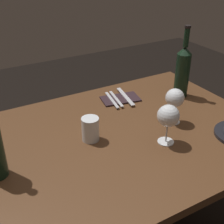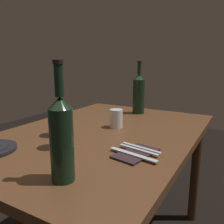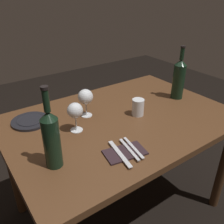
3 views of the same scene
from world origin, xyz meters
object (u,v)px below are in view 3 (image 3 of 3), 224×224
(dinner_plate, at_px, (30,121))
(fork_inner, at_px, (129,149))
(fork_outer, at_px, (133,147))
(folded_napkin, at_px, (125,152))
(wine_bottle_second, at_px, (51,138))
(water_tumbler, at_px, (138,108))
(wine_bottle, at_px, (179,78))
(wine_glass_left, at_px, (86,97))
(table_knife, at_px, (120,154))
(wine_glass_right, at_px, (75,111))

(dinner_plate, relative_size, fork_inner, 1.16)
(fork_outer, bearing_deg, folded_napkin, 0.00)
(dinner_plate, height_order, fork_outer, dinner_plate)
(wine_bottle_second, bearing_deg, fork_outer, 162.11)
(water_tumbler, height_order, dinner_plate, water_tumbler)
(wine_bottle_second, height_order, folded_napkin, wine_bottle_second)
(wine_bottle_second, relative_size, water_tumbler, 3.66)
(wine_bottle, bearing_deg, wine_glass_left, -11.85)
(folded_napkin, bearing_deg, fork_inner, 180.00)
(water_tumbler, xyz_separation_m, fork_inner, (0.26, 0.25, -0.03))
(water_tumbler, xyz_separation_m, table_knife, (0.32, 0.25, -0.03))
(wine_bottle, bearing_deg, wine_bottle_second, 10.00)
(wine_glass_right, distance_m, folded_napkin, 0.34)
(fork_inner, height_order, table_knife, same)
(water_tumbler, bearing_deg, folded_napkin, 40.50)
(fork_inner, height_order, fork_outer, same)
(wine_bottle_second, xyz_separation_m, fork_inner, (-0.32, 0.11, -0.13))
(wine_glass_left, height_order, water_tumbler, wine_glass_left)
(folded_napkin, bearing_deg, wine_bottle, -157.14)
(wine_bottle, distance_m, water_tumbler, 0.39)
(folded_napkin, relative_size, fork_inner, 1.15)
(wine_bottle_second, bearing_deg, dinner_plate, -94.72)
(wine_bottle_second, relative_size, folded_napkin, 1.76)
(wine_bottle_second, relative_size, dinner_plate, 1.75)
(wine_glass_right, relative_size, fork_inner, 0.90)
(fork_outer, xyz_separation_m, table_knife, (0.08, 0.00, 0.00))
(dinner_plate, distance_m, folded_napkin, 0.59)
(wine_bottle_second, height_order, fork_inner, wine_bottle_second)
(wine_glass_right, height_order, fork_outer, wine_glass_right)
(dinner_plate, bearing_deg, fork_outer, 120.42)
(wine_glass_left, distance_m, wine_glass_right, 0.17)
(wine_bottle_second, bearing_deg, water_tumbler, -166.94)
(water_tumbler, xyz_separation_m, fork_outer, (0.24, 0.25, -0.03))
(wine_bottle_second, xyz_separation_m, fork_outer, (-0.35, 0.11, -0.13))
(wine_bottle, bearing_deg, water_tumbler, 5.16)
(folded_napkin, xyz_separation_m, fork_outer, (-0.05, 0.00, 0.01))
(wine_bottle_second, height_order, fork_outer, wine_bottle_second)
(wine_glass_left, relative_size, fork_outer, 0.93)
(wine_bottle_second, bearing_deg, wine_glass_left, -137.60)
(folded_napkin, relative_size, table_knife, 0.98)
(water_tumbler, relative_size, folded_napkin, 0.48)
(wine_glass_left, height_order, fork_inner, wine_glass_left)
(wine_bottle, bearing_deg, fork_outer, 24.49)
(dinner_plate, bearing_deg, table_knife, 113.56)
(wine_glass_left, bearing_deg, wine_glass_right, 41.63)
(fork_inner, relative_size, table_knife, 0.85)
(wine_glass_right, distance_m, dinner_plate, 0.30)
(fork_inner, bearing_deg, table_knife, 0.00)
(fork_inner, bearing_deg, fork_outer, 180.00)
(water_tumbler, bearing_deg, wine_glass_left, -33.32)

